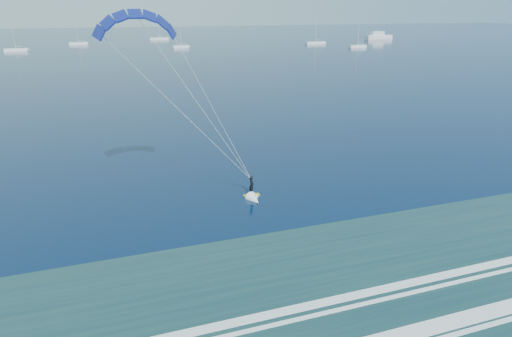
{
  "coord_description": "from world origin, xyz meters",
  "views": [
    {
      "loc": [
        -10.72,
        -10.94,
        16.71
      ],
      "look_at": [
        1.36,
        23.35,
        3.91
      ],
      "focal_mm": 32.0,
      "sensor_mm": 36.0,
      "label": 1
    }
  ],
  "objects_px": {
    "sailboat_1": "(16,50)",
    "motor_yacht": "(378,36)",
    "kitesurfer_rig": "(198,104)",
    "sailboat_6": "(358,46)",
    "sailboat_3": "(181,46)",
    "sailboat_2": "(78,43)",
    "sailboat_5": "(316,43)",
    "sailboat_4": "(159,39)"
  },
  "relations": [
    {
      "from": "sailboat_3",
      "to": "sailboat_5",
      "type": "xyz_separation_m",
      "value": [
        66.86,
        0.94,
        0.02
      ]
    },
    {
      "from": "sailboat_2",
      "to": "sailboat_6",
      "type": "relative_size",
      "value": 1.03
    },
    {
      "from": "sailboat_1",
      "to": "sailboat_2",
      "type": "distance_m",
      "value": 38.41
    },
    {
      "from": "sailboat_6",
      "to": "sailboat_2",
      "type": "bearing_deg",
      "value": 152.9
    },
    {
      "from": "kitesurfer_rig",
      "to": "sailboat_6",
      "type": "bearing_deg",
      "value": 54.47
    },
    {
      "from": "sailboat_2",
      "to": "kitesurfer_rig",
      "type": "bearing_deg",
      "value": -86.37
    },
    {
      "from": "sailboat_2",
      "to": "sailboat_5",
      "type": "distance_m",
      "value": 115.43
    },
    {
      "from": "sailboat_2",
      "to": "sailboat_6",
      "type": "bearing_deg",
      "value": -27.1
    },
    {
      "from": "motor_yacht",
      "to": "sailboat_1",
      "type": "height_order",
      "value": "sailboat_1"
    },
    {
      "from": "motor_yacht",
      "to": "sailboat_3",
      "type": "xyz_separation_m",
      "value": [
        -117.2,
        -22.63,
        -1.04
      ]
    },
    {
      "from": "sailboat_1",
      "to": "sailboat_5",
      "type": "relative_size",
      "value": 0.88
    },
    {
      "from": "sailboat_1",
      "to": "sailboat_3",
      "type": "xyz_separation_m",
      "value": [
        66.84,
        -5.13,
        -0.01
      ]
    },
    {
      "from": "sailboat_2",
      "to": "sailboat_3",
      "type": "xyz_separation_m",
      "value": [
        43.28,
        -35.47,
        -0.01
      ]
    },
    {
      "from": "sailboat_1",
      "to": "sailboat_3",
      "type": "distance_m",
      "value": 67.04
    },
    {
      "from": "motor_yacht",
      "to": "sailboat_2",
      "type": "height_order",
      "value": "sailboat_2"
    },
    {
      "from": "motor_yacht",
      "to": "sailboat_3",
      "type": "relative_size",
      "value": 1.6
    },
    {
      "from": "sailboat_3",
      "to": "kitesurfer_rig",
      "type": "bearing_deg",
      "value": -99.94
    },
    {
      "from": "kitesurfer_rig",
      "to": "sailboat_6",
      "type": "xyz_separation_m",
      "value": [
        104.97,
        146.99,
        -8.64
      ]
    },
    {
      "from": "kitesurfer_rig",
      "to": "sailboat_3",
      "type": "height_order",
      "value": "kitesurfer_rig"
    },
    {
      "from": "sailboat_3",
      "to": "sailboat_4",
      "type": "xyz_separation_m",
      "value": [
        -1.15,
        59.71,
        0.02
      ]
    },
    {
      "from": "sailboat_3",
      "to": "sailboat_6",
      "type": "distance_m",
      "value": 78.9
    },
    {
      "from": "sailboat_6",
      "to": "kitesurfer_rig",
      "type": "bearing_deg",
      "value": -125.53
    },
    {
      "from": "kitesurfer_rig",
      "to": "sailboat_3",
      "type": "distance_m",
      "value": 174.81
    },
    {
      "from": "sailboat_5",
      "to": "sailboat_6",
      "type": "distance_m",
      "value": 27.12
    },
    {
      "from": "kitesurfer_rig",
      "to": "sailboat_5",
      "type": "distance_m",
      "value": 198.45
    },
    {
      "from": "kitesurfer_rig",
      "to": "sailboat_1",
      "type": "bearing_deg",
      "value": 101.71
    },
    {
      "from": "sailboat_2",
      "to": "sailboat_5",
      "type": "xyz_separation_m",
      "value": [
        110.14,
        -34.52,
        0.02
      ]
    },
    {
      "from": "motor_yacht",
      "to": "sailboat_4",
      "type": "distance_m",
      "value": 124.02
    },
    {
      "from": "sailboat_2",
      "to": "sailboat_5",
      "type": "relative_size",
      "value": 0.83
    },
    {
      "from": "motor_yacht",
      "to": "kitesurfer_rig",
      "type": "bearing_deg",
      "value": -127.13
    },
    {
      "from": "kitesurfer_rig",
      "to": "sailboat_3",
      "type": "bearing_deg",
      "value": 80.06
    },
    {
      "from": "sailboat_5",
      "to": "kitesurfer_rig",
      "type": "bearing_deg",
      "value": -119.29
    },
    {
      "from": "sailboat_6",
      "to": "sailboat_3",
      "type": "bearing_deg",
      "value": 161.54
    },
    {
      "from": "kitesurfer_rig",
      "to": "sailboat_1",
      "type": "relative_size",
      "value": 1.48
    },
    {
      "from": "sailboat_1",
      "to": "motor_yacht",
      "type": "bearing_deg",
      "value": 5.43
    },
    {
      "from": "sailboat_4",
      "to": "motor_yacht",
      "type": "bearing_deg",
      "value": -17.4
    },
    {
      "from": "sailboat_6",
      "to": "motor_yacht",
      "type": "bearing_deg",
      "value": 48.34
    },
    {
      "from": "sailboat_1",
      "to": "sailboat_2",
      "type": "xyz_separation_m",
      "value": [
        23.56,
        30.34,
        -0.01
      ]
    },
    {
      "from": "sailboat_1",
      "to": "sailboat_2",
      "type": "relative_size",
      "value": 1.06
    },
    {
      "from": "sailboat_2",
      "to": "sailboat_3",
      "type": "relative_size",
      "value": 1.15
    },
    {
      "from": "sailboat_5",
      "to": "sailboat_3",
      "type": "bearing_deg",
      "value": -179.19
    },
    {
      "from": "kitesurfer_rig",
      "to": "sailboat_1",
      "type": "xyz_separation_m",
      "value": [
        -36.71,
        177.1,
        -8.63
      ]
    }
  ]
}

